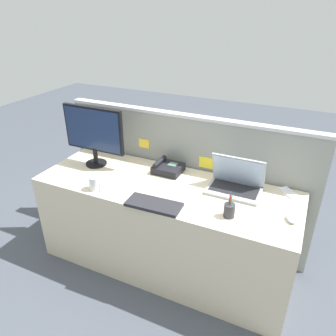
% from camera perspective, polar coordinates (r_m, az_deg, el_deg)
% --- Properties ---
extents(ground_plane, '(10.00, 10.00, 0.00)m').
position_cam_1_polar(ground_plane, '(2.77, -0.46, -16.18)').
color(ground_plane, '#424751').
extents(desk, '(1.91, 0.67, 0.72)m').
position_cam_1_polar(desk, '(2.53, -0.49, -10.22)').
color(desk, beige).
rests_on(desk, ground_plane).
extents(cubicle_divider, '(2.08, 0.07, 1.15)m').
position_cam_1_polar(cubicle_divider, '(2.70, 2.93, -2.17)').
color(cubicle_divider, gray).
rests_on(cubicle_divider, ground_plane).
extents(desktop_monitor, '(0.52, 0.17, 0.48)m').
position_cam_1_polar(desktop_monitor, '(2.60, -13.04, 6.22)').
color(desktop_monitor, black).
rests_on(desktop_monitor, desk).
extents(laptop, '(0.37, 0.25, 0.25)m').
position_cam_1_polar(laptop, '(2.30, 11.87, -2.42)').
color(laptop, '#9EA0A8').
rests_on(laptop, desk).
extents(desk_phone, '(0.21, 0.20, 0.09)m').
position_cam_1_polar(desk_phone, '(2.51, -0.07, 0.02)').
color(desk_phone, black).
rests_on(desk_phone, desk).
extents(keyboard_main, '(0.37, 0.17, 0.02)m').
position_cam_1_polar(keyboard_main, '(2.11, -2.52, -6.45)').
color(keyboard_main, '#232328').
rests_on(keyboard_main, desk).
extents(computer_mouse_right_hand, '(0.08, 0.11, 0.03)m').
position_cam_1_polar(computer_mouse_right_hand, '(2.11, 21.00, -8.31)').
color(computer_mouse_right_hand, silver).
rests_on(computer_mouse_right_hand, desk).
extents(pen_cup, '(0.07, 0.07, 0.17)m').
position_cam_1_polar(pen_cup, '(2.02, 10.79, -7.33)').
color(pen_cup, '#333338').
rests_on(pen_cup, desk).
extents(cell_phone_white_slab, '(0.15, 0.16, 0.01)m').
position_cam_1_polar(cell_phone_white_slab, '(2.39, 20.53, -4.05)').
color(cell_phone_white_slab, silver).
rests_on(cell_phone_white_slab, desk).
extents(coffee_mug, '(0.12, 0.08, 0.10)m').
position_cam_1_polar(coffee_mug, '(2.32, -12.69, -2.61)').
color(coffee_mug, white).
rests_on(coffee_mug, desk).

